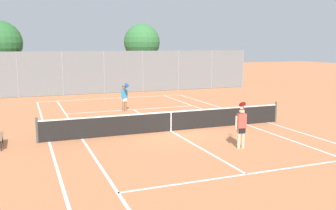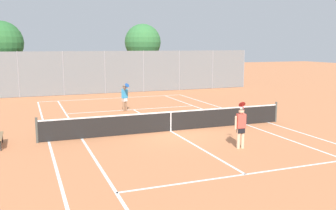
% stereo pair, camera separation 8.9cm
% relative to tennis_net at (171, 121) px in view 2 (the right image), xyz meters
% --- Properties ---
extents(ground_plane, '(120.00, 120.00, 0.00)m').
position_rel_tennis_net_xyz_m(ground_plane, '(0.00, 0.00, -0.51)').
color(ground_plane, '#CC7A4C').
extents(court_line_markings, '(11.10, 23.90, 0.01)m').
position_rel_tennis_net_xyz_m(court_line_markings, '(0.00, 0.00, -0.51)').
color(court_line_markings, white).
rests_on(court_line_markings, ground).
extents(tennis_net, '(12.00, 0.10, 1.07)m').
position_rel_tennis_net_xyz_m(tennis_net, '(0.00, 0.00, 0.00)').
color(tennis_net, '#474C47').
rests_on(tennis_net, ground).
extents(player_near_side, '(0.73, 0.72, 1.77)m').
position_rel_tennis_net_xyz_m(player_near_side, '(1.47, -3.73, 0.42)').
color(player_near_side, beige).
rests_on(player_near_side, ground).
extents(player_far_left, '(0.43, 0.90, 1.77)m').
position_rel_tennis_net_xyz_m(player_far_left, '(-0.66, 5.98, 0.42)').
color(player_far_left, '#936B4C').
rests_on(player_far_left, ground).
extents(loose_tennis_ball_0, '(0.07, 0.07, 0.07)m').
position_rel_tennis_net_xyz_m(loose_tennis_ball_0, '(-1.35, 4.53, -0.48)').
color(loose_tennis_ball_0, '#D1DB33').
rests_on(loose_tennis_ball_0, ground).
extents(loose_tennis_ball_1, '(0.07, 0.07, 0.07)m').
position_rel_tennis_net_xyz_m(loose_tennis_ball_1, '(-5.00, 2.71, -0.48)').
color(loose_tennis_ball_1, '#D1DB33').
rests_on(loose_tennis_ball_1, ground).
extents(loose_tennis_ball_2, '(0.07, 0.07, 0.07)m').
position_rel_tennis_net_xyz_m(loose_tennis_ball_2, '(-1.33, 4.32, -0.48)').
color(loose_tennis_ball_2, '#D1DB33').
rests_on(loose_tennis_ball_2, ground).
extents(back_fence, '(26.94, 0.08, 3.55)m').
position_rel_tennis_net_xyz_m(back_fence, '(-0.00, 14.95, 1.27)').
color(back_fence, gray).
rests_on(back_fence, ground).
extents(tree_behind_left, '(3.57, 3.57, 6.00)m').
position_rel_tennis_net_xyz_m(tree_behind_left, '(-7.90, 17.92, 3.57)').
color(tree_behind_left, brown).
rests_on(tree_behind_left, ground).
extents(tree_behind_right, '(3.46, 3.46, 6.03)m').
position_rel_tennis_net_xyz_m(tree_behind_right, '(4.50, 18.98, 3.66)').
color(tree_behind_right, brown).
rests_on(tree_behind_right, ground).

